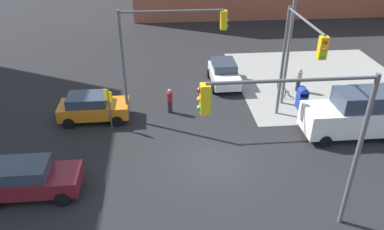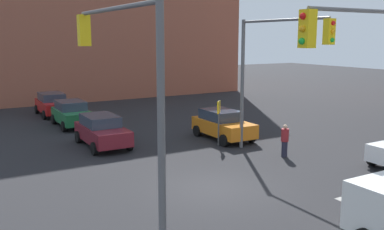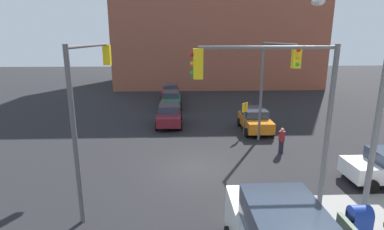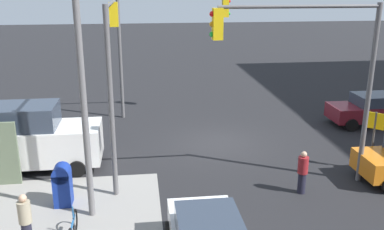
{
  "view_description": "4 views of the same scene",
  "coord_description": "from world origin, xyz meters",
  "px_view_note": "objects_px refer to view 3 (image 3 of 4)",
  "views": [
    {
      "loc": [
        -2.46,
        -14.97,
        11.27
      ],
      "look_at": [
        -0.98,
        1.45,
        1.88
      ],
      "focal_mm": 35.0,
      "sensor_mm": 36.0,
      "label": 1
    },
    {
      "loc": [
        12.85,
        -8.59,
        5.62
      ],
      "look_at": [
        -0.02,
        -1.07,
        2.92
      ],
      "focal_mm": 40.0,
      "sensor_mm": 36.0,
      "label": 2
    },
    {
      "loc": [
        14.57,
        -0.82,
        6.67
      ],
      "look_at": [
        -0.8,
        -0.17,
        2.73
      ],
      "focal_mm": 28.0,
      "sensor_mm": 36.0,
      "label": 3
    },
    {
      "loc": [
        3.53,
        18.25,
        7.16
      ],
      "look_at": [
        1.4,
        1.27,
        1.8
      ],
      "focal_mm": 40.0,
      "sensor_mm": 36.0,
      "label": 4
    }
  ],
  "objects_px": {
    "mailbox_blue": "(358,224)",
    "hatchback_red": "(171,91)",
    "coupe_green": "(171,100)",
    "traffic_signal_ne_corner": "(278,100)",
    "coupe_maroon": "(169,114)",
    "traffic_signal_se_corner": "(90,89)",
    "pedestrian_crossing": "(282,140)",
    "street_lamp_corner": "(370,100)",
    "coupe_orange": "(255,120)",
    "traffic_signal_nw_corner": "(273,75)"
  },
  "relations": [
    {
      "from": "mailbox_blue",
      "to": "coupe_green",
      "type": "height_order",
      "value": "coupe_green"
    },
    {
      "from": "street_lamp_corner",
      "to": "hatchback_red",
      "type": "relative_size",
      "value": 1.95
    },
    {
      "from": "traffic_signal_ne_corner",
      "to": "traffic_signal_nw_corner",
      "type": "bearing_deg",
      "value": 164.22
    },
    {
      "from": "traffic_signal_ne_corner",
      "to": "coupe_maroon",
      "type": "bearing_deg",
      "value": -161.77
    },
    {
      "from": "traffic_signal_nw_corner",
      "to": "coupe_green",
      "type": "xyz_separation_m",
      "value": [
        -12.07,
        -6.14,
        -3.81
      ]
    },
    {
      "from": "traffic_signal_se_corner",
      "to": "street_lamp_corner",
      "type": "relative_size",
      "value": 0.81
    },
    {
      "from": "pedestrian_crossing",
      "to": "traffic_signal_se_corner",
      "type": "bearing_deg",
      "value": -85.78
    },
    {
      "from": "traffic_signal_se_corner",
      "to": "traffic_signal_ne_corner",
      "type": "bearing_deg",
      "value": 72.09
    },
    {
      "from": "traffic_signal_se_corner",
      "to": "hatchback_red",
      "type": "distance_m",
      "value": 21.71
    },
    {
      "from": "traffic_signal_ne_corner",
      "to": "mailbox_blue",
      "type": "relative_size",
      "value": 4.55
    },
    {
      "from": "street_lamp_corner",
      "to": "mailbox_blue",
      "type": "relative_size",
      "value": 5.59
    },
    {
      "from": "hatchback_red",
      "to": "coupe_orange",
      "type": "xyz_separation_m",
      "value": [
        12.46,
        6.55,
        -0.0
      ]
    },
    {
      "from": "coupe_orange",
      "to": "pedestrian_crossing",
      "type": "height_order",
      "value": "coupe_orange"
    },
    {
      "from": "hatchback_red",
      "to": "coupe_green",
      "type": "bearing_deg",
      "value": 2.21
    },
    {
      "from": "traffic_signal_nw_corner",
      "to": "coupe_green",
      "type": "distance_m",
      "value": 14.07
    },
    {
      "from": "mailbox_blue",
      "to": "coupe_green",
      "type": "relative_size",
      "value": 0.36
    },
    {
      "from": "street_lamp_corner",
      "to": "coupe_maroon",
      "type": "height_order",
      "value": "street_lamp_corner"
    },
    {
      "from": "street_lamp_corner",
      "to": "coupe_orange",
      "type": "relative_size",
      "value": 1.99
    },
    {
      "from": "traffic_signal_ne_corner",
      "to": "coupe_orange",
      "type": "distance_m",
      "value": 11.85
    },
    {
      "from": "hatchback_red",
      "to": "coupe_green",
      "type": "relative_size",
      "value": 1.03
    },
    {
      "from": "hatchback_red",
      "to": "mailbox_blue",
      "type": "bearing_deg",
      "value": 15.15
    },
    {
      "from": "traffic_signal_nw_corner",
      "to": "pedestrian_crossing",
      "type": "relative_size",
      "value": 4.14
    },
    {
      "from": "coupe_green",
      "to": "hatchback_red",
      "type": "bearing_deg",
      "value": -177.79
    },
    {
      "from": "coupe_orange",
      "to": "pedestrian_crossing",
      "type": "bearing_deg",
      "value": 5.93
    },
    {
      "from": "traffic_signal_se_corner",
      "to": "coupe_orange",
      "type": "relative_size",
      "value": 1.62
    },
    {
      "from": "street_lamp_corner",
      "to": "mailbox_blue",
      "type": "height_order",
      "value": "street_lamp_corner"
    },
    {
      "from": "hatchback_red",
      "to": "pedestrian_crossing",
      "type": "xyz_separation_m",
      "value": [
        17.0,
        7.02,
        -0.03
      ]
    },
    {
      "from": "traffic_signal_ne_corner",
      "to": "pedestrian_crossing",
      "type": "distance_m",
      "value": 7.97
    },
    {
      "from": "street_lamp_corner",
      "to": "pedestrian_crossing",
      "type": "relative_size",
      "value": 5.09
    },
    {
      "from": "traffic_signal_se_corner",
      "to": "coupe_orange",
      "type": "distance_m",
      "value": 13.27
    },
    {
      "from": "traffic_signal_nw_corner",
      "to": "traffic_signal_ne_corner",
      "type": "bearing_deg",
      "value": -15.78
    },
    {
      "from": "pedestrian_crossing",
      "to": "coupe_maroon",
      "type": "bearing_deg",
      "value": -152.17
    },
    {
      "from": "traffic_signal_se_corner",
      "to": "hatchback_red",
      "type": "xyz_separation_m",
      "value": [
        -21.21,
        2.68,
        -3.82
      ]
    },
    {
      "from": "coupe_green",
      "to": "pedestrian_crossing",
      "type": "xyz_separation_m",
      "value": [
        12.33,
        6.84,
        -0.03
      ]
    },
    {
      "from": "traffic_signal_ne_corner",
      "to": "coupe_green",
      "type": "relative_size",
      "value": 1.63
    },
    {
      "from": "street_lamp_corner",
      "to": "mailbox_blue",
      "type": "distance_m",
      "value": 4.09
    },
    {
      "from": "mailbox_blue",
      "to": "pedestrian_crossing",
      "type": "xyz_separation_m",
      "value": [
        -8.2,
        0.2,
        0.05
      ]
    },
    {
      "from": "street_lamp_corner",
      "to": "coupe_orange",
      "type": "xyz_separation_m",
      "value": [
        -11.72,
        -0.7,
        -3.86
      ]
    },
    {
      "from": "traffic_signal_ne_corner",
      "to": "coupe_orange",
      "type": "relative_size",
      "value": 1.62
    },
    {
      "from": "coupe_orange",
      "to": "traffic_signal_se_corner",
      "type": "bearing_deg",
      "value": -46.55
    },
    {
      "from": "coupe_maroon",
      "to": "coupe_orange",
      "type": "bearing_deg",
      "value": 73.9
    },
    {
      "from": "hatchback_red",
      "to": "coupe_green",
      "type": "xyz_separation_m",
      "value": [
        4.67,
        0.18,
        -0.0
      ]
    },
    {
      "from": "coupe_green",
      "to": "coupe_orange",
      "type": "bearing_deg",
      "value": 39.26
    },
    {
      "from": "traffic_signal_se_corner",
      "to": "mailbox_blue",
      "type": "height_order",
      "value": "traffic_signal_se_corner"
    },
    {
      "from": "hatchback_red",
      "to": "coupe_maroon",
      "type": "relative_size",
      "value": 0.98
    },
    {
      "from": "traffic_signal_ne_corner",
      "to": "coupe_orange",
      "type": "bearing_deg",
      "value": 169.03
    },
    {
      "from": "mailbox_blue",
      "to": "hatchback_red",
      "type": "xyz_separation_m",
      "value": [
        -25.2,
        -6.82,
        0.08
      ]
    },
    {
      "from": "coupe_green",
      "to": "coupe_maroon",
      "type": "xyz_separation_m",
      "value": [
        5.96,
        -0.01,
        0.0
      ]
    },
    {
      "from": "coupe_green",
      "to": "traffic_signal_ne_corner",
      "type": "bearing_deg",
      "value": 12.67
    },
    {
      "from": "traffic_signal_nw_corner",
      "to": "hatchback_red",
      "type": "distance_m",
      "value": 18.3
    }
  ]
}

